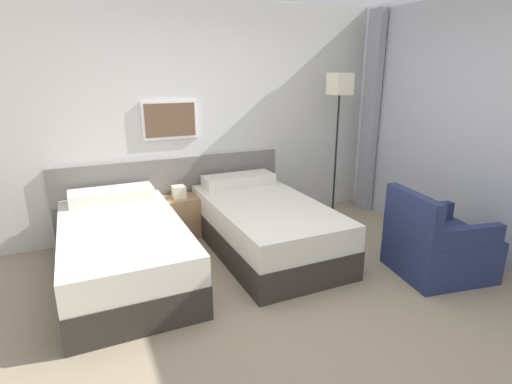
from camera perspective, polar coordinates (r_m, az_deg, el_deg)
The scene contains 7 objects.
ground_plane at distance 3.40m, azimuth 4.92°, elevation -16.80°, with size 16.00×16.00×0.00m, color gray.
wall_headboard at distance 4.91m, azimuth -7.96°, elevation 9.87°, with size 10.00×0.10×2.70m.
bed_near_door at distance 3.97m, azimuth -18.43°, elevation -7.79°, with size 1.07×1.97×0.68m.
bed_near_window at distance 4.34m, azimuth 1.24°, elevation -4.77°, with size 1.07×1.97×0.68m.
nightstand at distance 4.79m, azimuth -10.76°, elevation -3.36°, with size 0.43×0.34×0.62m.
floor_lamp at distance 5.12m, azimuth 11.80°, elevation 13.12°, with size 0.24×0.24×1.87m.
armchair at distance 4.22m, azimuth 24.43°, elevation -7.16°, with size 0.93×0.86×0.84m.
Camera 1 is at (-1.43, -2.45, 1.88)m, focal length 28.00 mm.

